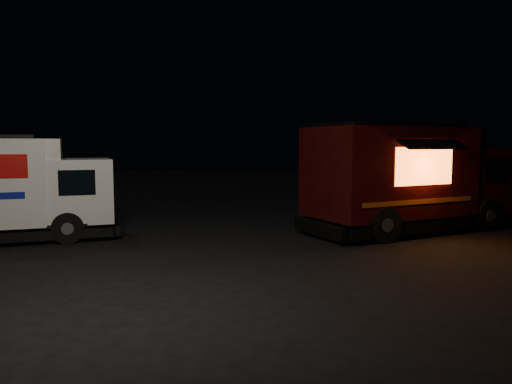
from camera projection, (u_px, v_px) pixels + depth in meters
name	position (u px, v px, depth m)	size (l,w,h in m)	color
ground	(186.00, 263.00, 11.27)	(80.00, 80.00, 0.00)	black
red_truck	(412.00, 178.00, 15.39)	(7.04, 2.59, 3.28)	black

